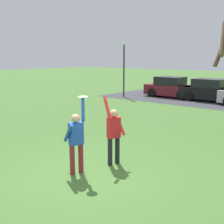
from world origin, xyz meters
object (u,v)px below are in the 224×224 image
at_px(parked_car_maroon, 171,88).
at_px(parked_car_black, 210,91).
at_px(person_catcher, 76,139).
at_px(frisbee_disc, 83,97).
at_px(lamppost_by_lot, 124,64).
at_px(person_defender, 114,132).

bearing_deg(parked_car_maroon, parked_car_black, -2.59).
relative_size(person_catcher, parked_car_maroon, 0.51).
xyz_separation_m(person_catcher, frisbee_disc, (0.06, 0.22, 1.11)).
bearing_deg(parked_car_black, lamppost_by_lot, -161.07).
relative_size(parked_car_black, lamppost_by_lot, 0.96).
bearing_deg(parked_car_black, frisbee_disc, -81.19).
distance_m(person_catcher, parked_car_black, 15.49).
relative_size(person_defender, parked_car_black, 0.50).
xyz_separation_m(person_defender, lamppost_by_lot, (-8.80, 12.03, 1.60)).
height_order(parked_car_black, lamppost_by_lot, lamppost_by_lot).
bearing_deg(person_defender, frisbee_disc, -0.00).
distance_m(frisbee_disc, lamppost_by_lot, 15.54).
distance_m(person_catcher, frisbee_disc, 1.13).
relative_size(frisbee_disc, parked_car_maroon, 0.06).
height_order(person_catcher, lamppost_by_lot, lamppost_by_lot).
bearing_deg(person_defender, lamppost_by_lot, -127.31).
relative_size(parked_car_maroon, lamppost_by_lot, 0.96).
bearing_deg(parked_car_black, person_catcher, -81.54).
bearing_deg(parked_car_maroon, person_defender, -67.81).
relative_size(person_defender, parked_car_maroon, 0.50).
height_order(frisbee_disc, parked_car_maroon, frisbee_disc).
bearing_deg(lamppost_by_lot, person_defender, -53.83).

